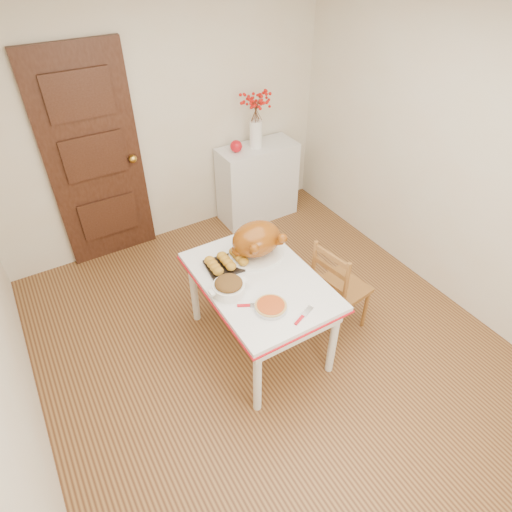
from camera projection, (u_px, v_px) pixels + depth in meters
floor at (271, 348)px, 3.65m from camera, size 3.50×4.00×0.00m
ceiling at (283, 7)px, 2.09m from camera, size 3.50×4.00×0.00m
wall_back at (162, 122)px, 4.20m from camera, size 3.50×0.00×2.50m
wall_right at (456, 161)px, 3.57m from camera, size 0.00×4.00×2.50m
door_back at (95, 162)px, 4.04m from camera, size 0.85×0.06×2.06m
sideboard at (257, 182)px, 4.95m from camera, size 0.87×0.39×0.87m
kitchen_table at (259, 312)px, 3.48m from camera, size 0.82×1.20×0.72m
chair_oak at (341, 286)px, 3.59m from camera, size 0.44×0.44×0.88m
berry_vase at (256, 120)px, 4.48m from camera, size 0.31×0.31×0.59m
apple at (236, 146)px, 4.53m from camera, size 0.13×0.13×0.13m
turkey_platter at (257, 241)px, 3.37m from camera, size 0.55×0.49×0.29m
pumpkin_pie at (271, 306)px, 3.00m from camera, size 0.25×0.25×0.05m
stuffing_dish at (229, 286)px, 3.10m from camera, size 0.32×0.26×0.12m
rolls_tray at (226, 262)px, 3.34m from camera, size 0.33×0.27×0.08m
pie_server at (304, 315)px, 2.95m from camera, size 0.21×0.13×0.01m
carving_knife at (255, 305)px, 3.03m from camera, size 0.25×0.17×0.01m
drinking_glass at (241, 240)px, 3.54m from camera, size 0.07×0.07×0.10m
shaker_pair at (260, 230)px, 3.66m from camera, size 0.09×0.06×0.09m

